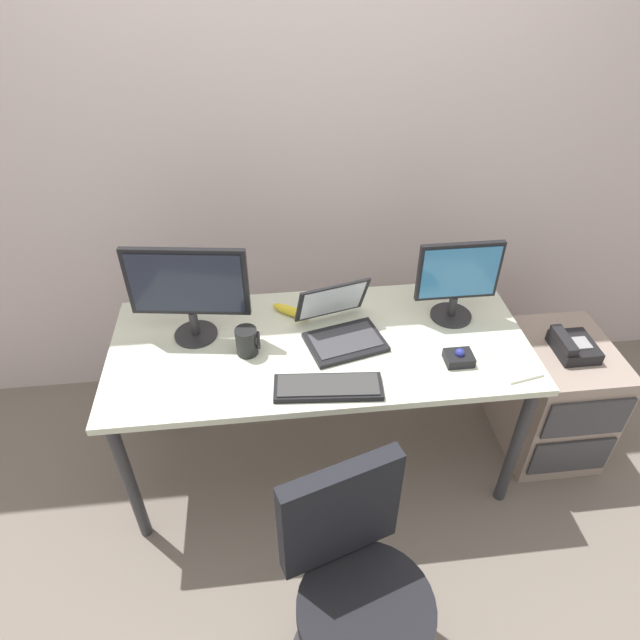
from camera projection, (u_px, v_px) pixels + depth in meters
The scene contains 14 objects.
ground_plane at pixel (320, 457), 2.77m from camera, with size 8.00×8.00×0.00m, color #70655C.
back_wall at pixel (302, 129), 2.47m from camera, with size 6.00×0.10×2.80m, color beige.
desk at pixel (320, 356), 2.35m from camera, with size 1.74×0.76×0.76m.
file_cabinet at pixel (553, 397), 2.67m from camera, with size 0.42×0.53×0.61m.
desk_phone at pixel (573, 346), 2.45m from camera, with size 0.17×0.20×0.09m.
office_chair at pixel (356, 599), 1.80m from camera, with size 0.52×0.54×0.93m.
monitor_main at pixel (188, 288), 2.19m from camera, with size 0.48×0.18×0.42m.
monitor_side at pixel (458, 278), 2.31m from camera, with size 0.35×0.18×0.37m.
keyboard at pixel (328, 387), 2.08m from camera, with size 0.42×0.17×0.03m.
laptop at pixel (340, 326), 2.30m from camera, with size 0.38×0.38×0.22m.
trackball_mouse at pixel (459, 357), 2.19m from camera, with size 0.11×0.09×0.07m.
coffee_mug at pixel (247, 341), 2.21m from camera, with size 0.10×0.09×0.12m.
paper_notepad at pixel (512, 362), 2.20m from camera, with size 0.15×0.21×0.01m, color white.
banana at pixel (291, 311), 2.44m from camera, with size 0.19×0.04×0.04m, color yellow.
Camera 1 is at (-0.20, -1.74, 2.25)m, focal length 30.94 mm.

